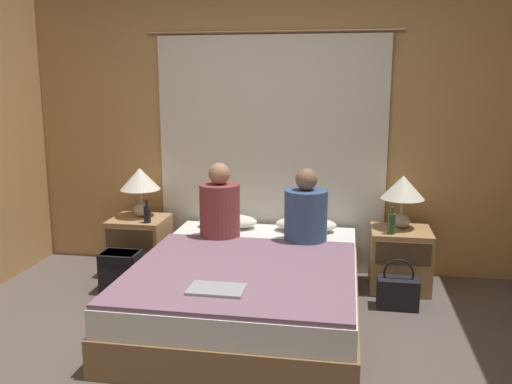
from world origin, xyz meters
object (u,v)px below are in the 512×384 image
beer_bottle_on_right_stand (392,223)px  laptop_on_bed (217,289)px  beer_bottle_on_left_stand (147,214)px  lamp_right (403,190)px  nightstand_left (140,245)px  person_right_in_bed (306,213)px  backpack_on_floor (121,269)px  handbag_on_floor (398,292)px  person_left_in_bed (220,208)px  pillow_right (306,224)px  pillow_left (228,221)px  nightstand_right (400,259)px  bed (249,289)px  lamp_left (140,182)px

beer_bottle_on_right_stand → laptop_on_bed: size_ratio=0.65×
beer_bottle_on_left_stand → lamp_right: bearing=5.5°
nightstand_left → person_right_in_bed: person_right_in_bed is taller
beer_bottle_on_left_stand → beer_bottle_on_right_stand: 2.08m
laptop_on_bed → person_right_in_bed: bearing=69.3°
nightstand_left → backpack_on_floor: bearing=-88.6°
laptop_on_bed → handbag_on_floor: 1.60m
person_right_in_bed → laptop_on_bed: bearing=-110.7°
backpack_on_floor → beer_bottle_on_left_stand: bearing=69.0°
person_left_in_bed → laptop_on_bed: (0.26, -1.19, -0.22)m
nightstand_left → handbag_on_floor: nightstand_left is taller
pillow_right → beer_bottle_on_left_stand: size_ratio=2.54×
nightstand_left → handbag_on_floor: bearing=-10.5°
pillow_left → pillow_right: size_ratio=1.00×
beer_bottle_on_left_stand → handbag_on_floor: beer_bottle_on_left_stand is taller
pillow_right → person_left_in_bed: 0.80m
nightstand_left → lamp_right: (2.31, 0.07, 0.58)m
lamp_right → beer_bottle_on_left_stand: bearing=-174.5°
laptop_on_bed → handbag_on_floor: laptop_on_bed is taller
nightstand_right → laptop_on_bed: bearing=-130.5°
person_left_in_bed → handbag_on_floor: person_left_in_bed is taller
nightstand_right → backpack_on_floor: size_ratio=1.51×
person_left_in_bed → bed: bearing=-56.5°
nightstand_left → person_right_in_bed: 1.61m
backpack_on_floor → lamp_right: bearing=13.1°
beer_bottle_on_left_stand → nightstand_left: bearing=134.5°
beer_bottle_on_right_stand → beer_bottle_on_left_stand: bearing=180.0°
nightstand_right → lamp_right: size_ratio=1.15×
nightstand_right → backpack_on_floor: bearing=-168.6°
nightstand_right → person_right_in_bed: 0.93m
lamp_right → person_right_in_bed: size_ratio=0.73×
nightstand_left → lamp_left: bearing=90.0°
person_left_in_bed → person_right_in_bed: 0.71m
bed → handbag_on_floor: bearing=17.3°
handbag_on_floor → beer_bottle_on_right_stand: bearing=99.9°
nightstand_left → beer_bottle_on_right_stand: (2.21, -0.14, 0.34)m
beer_bottle_on_right_stand → lamp_left: bearing=174.6°
bed → pillow_left: bearing=112.3°
beer_bottle_on_left_stand → backpack_on_floor: beer_bottle_on_left_stand is taller
lamp_left → handbag_on_floor: (2.26, -0.49, -0.71)m
beer_bottle_on_right_stand → laptop_on_bed: (-1.14, -1.31, -0.13)m
nightstand_right → beer_bottle_on_right_stand: bearing=-124.3°
laptop_on_bed → backpack_on_floor: bearing=137.4°
person_left_in_bed → backpack_on_floor: 0.97m
lamp_left → backpack_on_floor: (0.01, -0.53, -0.64)m
nightstand_left → nightstand_right: 2.31m
nightstand_left → pillow_right: (1.50, 0.09, 0.24)m
lamp_left → person_right_in_bed: 1.57m
person_right_in_bed → nightstand_right: bearing=18.0°
person_right_in_bed → backpack_on_floor: size_ratio=1.80×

